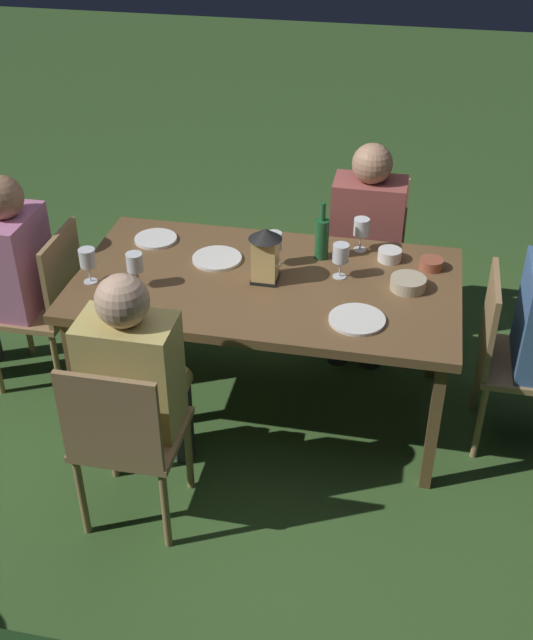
{
  "coord_description": "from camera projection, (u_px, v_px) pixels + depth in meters",
  "views": [
    {
      "loc": [
        -0.63,
        3.1,
        2.64
      ],
      "look_at": [
        0.0,
        0.0,
        0.52
      ],
      "focal_mm": 44.67,
      "sensor_mm": 36.0,
      "label": 1
    }
  ],
  "objects": [
    {
      "name": "dining_table",
      "position": [
        267.0,
        290.0,
        3.71
      ],
      "size": [
        1.78,
        0.97,
        0.74
      ],
      "color": "brown",
      "rests_on": "ground"
    },
    {
      "name": "chair_head_far",
      "position": [
        46.0,
        301.0,
        4.01
      ],
      "size": [
        0.4,
        0.42,
        0.87
      ],
      "color": "#9E7A51",
      "rests_on": "ground"
    },
    {
      "name": "wine_glass_a",
      "position": [
        341.0,
        255.0,
        3.64
      ],
      "size": [
        0.08,
        0.08,
        0.17
      ],
      "color": "silver",
      "rests_on": "dining_table"
    },
    {
      "name": "person_in_rust",
      "position": [
        366.0,
        240.0,
        4.23
      ],
      "size": [
        0.38,
        0.47,
        1.15
      ],
      "color": "#9E4C47",
      "rests_on": "ground"
    },
    {
      "name": "chair_side_right_b",
      "position": [
        125.0,
        436.0,
        3.18
      ],
      "size": [
        0.42,
        0.4,
        0.87
      ],
      "color": "#9E7A51",
      "rests_on": "ground"
    },
    {
      "name": "plate_a",
      "position": [
        357.0,
        320.0,
        3.4
      ],
      "size": [
        0.24,
        0.24,
        0.01
      ],
      "primitive_type": "cylinder",
      "color": "white",
      "rests_on": "dining_table"
    },
    {
      "name": "bowl_bread",
      "position": [
        408.0,
        283.0,
        3.6
      ],
      "size": [
        0.16,
        0.16,
        0.06
      ],
      "color": "#BCAD8E",
      "rests_on": "dining_table"
    },
    {
      "name": "bowl_salad",
      "position": [
        431.0,
        263.0,
        3.76
      ],
      "size": [
        0.11,
        0.11,
        0.05
      ],
      "color": "#9E5138",
      "rests_on": "dining_table"
    },
    {
      "name": "plate_c",
      "position": [
        217.0,
        259.0,
        3.83
      ],
      "size": [
        0.24,
        0.24,
        0.01
      ],
      "primitive_type": "cylinder",
      "color": "white",
      "rests_on": "dining_table"
    },
    {
      "name": "wine_glass_c",
      "position": [
        88.0,
        259.0,
        3.6
      ],
      "size": [
        0.08,
        0.08,
        0.17
      ],
      "color": "silver",
      "rests_on": "dining_table"
    },
    {
      "name": "wine_glass_d",
      "position": [
        274.0,
        243.0,
        3.74
      ],
      "size": [
        0.08,
        0.08,
        0.17
      ],
      "color": "silver",
      "rests_on": "dining_table"
    },
    {
      "name": "chair_side_left_a",
      "position": [
        367.0,
        248.0,
        4.48
      ],
      "size": [
        0.42,
        0.4,
        0.87
      ],
      "color": "#9E7A51",
      "rests_on": "ground"
    },
    {
      "name": "wine_glass_e",
      "position": [
        135.0,
        264.0,
        3.57
      ],
      "size": [
        0.08,
        0.08,
        0.17
      ],
      "color": "silver",
      "rests_on": "dining_table"
    },
    {
      "name": "green_bottle_on_table",
      "position": [
        322.0,
        237.0,
        3.8
      ],
      "size": [
        0.07,
        0.07,
        0.29
      ],
      "color": "#1E5B2D",
      "rests_on": "dining_table"
    },
    {
      "name": "ground_plane",
      "position": [
        267.0,
        404.0,
        4.1
      ],
      "size": [
        16.0,
        16.0,
        0.0
      ],
      "primitive_type": "plane",
      "color": "#385B28"
    },
    {
      "name": "person_in_mustard",
      "position": [
        138.0,
        377.0,
        3.25
      ],
      "size": [
        0.38,
        0.47,
        1.15
      ],
      "color": "tan",
      "rests_on": "ground"
    },
    {
      "name": "chair_head_near",
      "position": [
        510.0,
        354.0,
        3.64
      ],
      "size": [
        0.4,
        0.42,
        0.87
      ],
      "color": "#9E7A51",
      "rests_on": "ground"
    },
    {
      "name": "plate_b",
      "position": [
        156.0,
        239.0,
        4.0
      ],
      "size": [
        0.21,
        0.21,
        0.01
      ],
      "primitive_type": "cylinder",
      "color": "white",
      "rests_on": "dining_table"
    },
    {
      "name": "lantern_centerpiece",
      "position": [
        265.0,
        252.0,
        3.6
      ],
      "size": [
        0.15,
        0.15,
        0.27
      ],
      "color": "black",
      "rests_on": "dining_table"
    },
    {
      "name": "wine_glass_b",
      "position": [
        361.0,
        229.0,
        3.86
      ],
      "size": [
        0.08,
        0.08,
        0.17
      ],
      "color": "silver",
      "rests_on": "dining_table"
    },
    {
      "name": "person_in_pink",
      "position": [
        5.0,
        271.0,
        3.96
      ],
      "size": [
        0.48,
        0.38,
        1.15
      ],
      "color": "#C675A3",
      "rests_on": "ground"
    },
    {
      "name": "bowl_olives",
      "position": [
        390.0,
        255.0,
        3.82
      ],
      "size": [
        0.11,
        0.11,
        0.06
      ],
      "color": "silver",
      "rests_on": "dining_table"
    }
  ]
}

